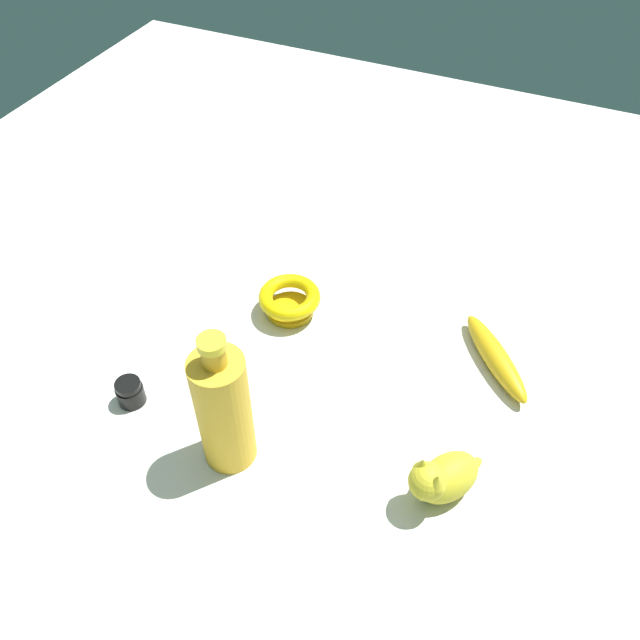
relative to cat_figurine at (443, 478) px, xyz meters
The scene contains 6 objects.
ground 0.31m from the cat_figurine, 124.62° to the right, with size 2.00×2.00×0.00m, color silver.
cat_figurine is the anchor object (origin of this frame).
bottle_tall 0.30m from the cat_figurine, 78.64° to the right, with size 0.07×0.07×0.24m.
nail_polish_jar 0.47m from the cat_figurine, 85.21° to the right, with size 0.04×0.04×0.04m.
bowl 0.40m from the cat_figurine, 124.33° to the right, with size 0.10×0.10×0.05m.
banana 0.25m from the cat_figurine, behind, with size 0.19×0.04×0.04m, color gold.
Camera 1 is at (0.64, 0.28, 0.80)m, focal length 36.45 mm.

